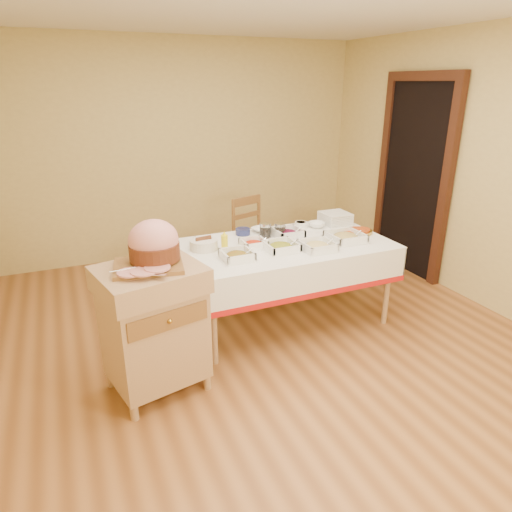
{
  "coord_description": "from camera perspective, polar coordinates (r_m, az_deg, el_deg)",
  "views": [
    {
      "loc": [
        -1.44,
        -3.08,
        2.08
      ],
      "look_at": [
        -0.03,
        0.2,
        0.72
      ],
      "focal_mm": 32.0,
      "sensor_mm": 36.0,
      "label": 1
    }
  ],
  "objects": [
    {
      "name": "serving_dish_f",
      "position": [
        4.18,
        4.02,
        2.87
      ],
      "size": [
        0.26,
        0.25,
        0.12
      ],
      "color": "white",
      "rests_on": "dining_table"
    },
    {
      "name": "bowl_small_imported",
      "position": [
        4.5,
        7.62,
        3.89
      ],
      "size": [
        0.21,
        0.21,
        0.05
      ],
      "primitive_type": "imported",
      "rotation": [
        0.0,
        0.0,
        0.36
      ],
      "color": "white",
      "rests_on": "dining_table"
    },
    {
      "name": "doorway",
      "position": [
        5.48,
        19.16,
        9.52
      ],
      "size": [
        0.09,
        1.1,
        2.2
      ],
      "color": "black",
      "rests_on": "ground"
    },
    {
      "name": "small_bowl_right",
      "position": [
        4.46,
        5.62,
        3.94
      ],
      "size": [
        0.12,
        0.12,
        0.06
      ],
      "color": "white",
      "rests_on": "dining_table"
    },
    {
      "name": "room_shell",
      "position": [
        3.49,
        1.77,
        7.87
      ],
      "size": [
        5.0,
        5.0,
        5.0
      ],
      "color": "#9C6030",
      "rests_on": "ground"
    },
    {
      "name": "ham_on_board",
      "position": [
        3.08,
        -12.73,
        1.19
      ],
      "size": [
        0.47,
        0.45,
        0.31
      ],
      "color": "brown",
      "rests_on": "butcher_cart"
    },
    {
      "name": "serving_dish_e",
      "position": [
        3.91,
        -0.29,
        1.57
      ],
      "size": [
        0.21,
        0.2,
        0.1
      ],
      "color": "white",
      "rests_on": "dining_table"
    },
    {
      "name": "plate_stack",
      "position": [
        4.64,
        9.87,
        4.69
      ],
      "size": [
        0.26,
        0.26,
        0.11
      ],
      "color": "white",
      "rests_on": "dining_table"
    },
    {
      "name": "small_bowl_mid",
      "position": [
        4.24,
        -1.65,
        3.12
      ],
      "size": [
        0.14,
        0.14,
        0.06
      ],
      "color": "navy",
      "rests_on": "dining_table"
    },
    {
      "name": "serving_dish_d",
      "position": [
        4.14,
        11.13,
        2.34
      ],
      "size": [
        0.29,
        0.29,
        0.11
      ],
      "color": "white",
      "rests_on": "dining_table"
    },
    {
      "name": "serving_dish_a",
      "position": [
        3.64,
        -2.37,
        0.1
      ],
      "size": [
        0.25,
        0.24,
        0.11
      ],
      "color": "white",
      "rests_on": "dining_table"
    },
    {
      "name": "butcher_cart",
      "position": [
        3.26,
        -12.68,
        -8.11
      ],
      "size": [
        0.77,
        0.69,
        0.94
      ],
      "color": "tan",
      "rests_on": "ground"
    },
    {
      "name": "dining_table",
      "position": [
        4.08,
        3.7,
        -0.52
      ],
      "size": [
        1.82,
        1.02,
        0.76
      ],
      "color": "tan",
      "rests_on": "ground"
    },
    {
      "name": "mustard_bottle",
      "position": [
        3.81,
        -3.96,
        1.72
      ],
      "size": [
        0.06,
        0.06,
        0.18
      ],
      "color": "yellow",
      "rests_on": "dining_table"
    },
    {
      "name": "small_bowl_left",
      "position": [
        4.03,
        -7.3,
        1.95
      ],
      "size": [
        0.12,
        0.12,
        0.05
      ],
      "color": "white",
      "rests_on": "dining_table"
    },
    {
      "name": "bread_basket",
      "position": [
        3.88,
        -6.54,
        1.45
      ],
      "size": [
        0.24,
        0.24,
        0.1
      ],
      "color": "silver",
      "rests_on": "dining_table"
    },
    {
      "name": "preserve_jar_left",
      "position": [
        4.15,
        1.15,
        3.13
      ],
      "size": [
        0.11,
        0.11,
        0.14
      ],
      "color": "silver",
      "rests_on": "dining_table"
    },
    {
      "name": "brass_platter",
      "position": [
        4.36,
        12.43,
        2.97
      ],
      "size": [
        0.32,
        0.23,
        0.04
      ],
      "color": "#B48F32",
      "rests_on": "dining_table"
    },
    {
      "name": "serving_dish_b",
      "position": [
        3.84,
        3.14,
        1.19
      ],
      "size": [
        0.26,
        0.26,
        0.11
      ],
      "color": "white",
      "rests_on": "dining_table"
    },
    {
      "name": "serving_dish_c",
      "position": [
        3.88,
        7.69,
        1.27
      ],
      "size": [
        0.27,
        0.27,
        0.11
      ],
      "color": "white",
      "rests_on": "dining_table"
    },
    {
      "name": "bowl_white_imported",
      "position": [
        4.33,
        0.55,
        3.32
      ],
      "size": [
        0.2,
        0.2,
        0.04
      ],
      "primitive_type": "imported",
      "rotation": [
        0.0,
        0.0,
        0.3
      ],
      "color": "white",
      "rests_on": "dining_table"
    },
    {
      "name": "preserve_jar_right",
      "position": [
        4.16,
        3.03,
        3.15
      ],
      "size": [
        0.1,
        0.1,
        0.13
      ],
      "color": "silver",
      "rests_on": "dining_table"
    },
    {
      "name": "dining_chair",
      "position": [
        4.96,
        -0.17,
        2.03
      ],
      "size": [
        0.52,
        0.51,
        0.94
      ],
      "color": "brown",
      "rests_on": "ground"
    }
  ]
}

